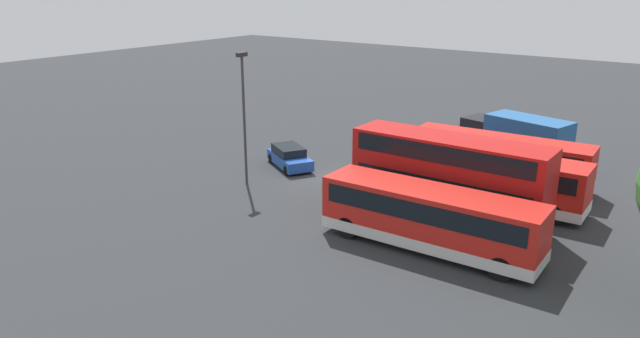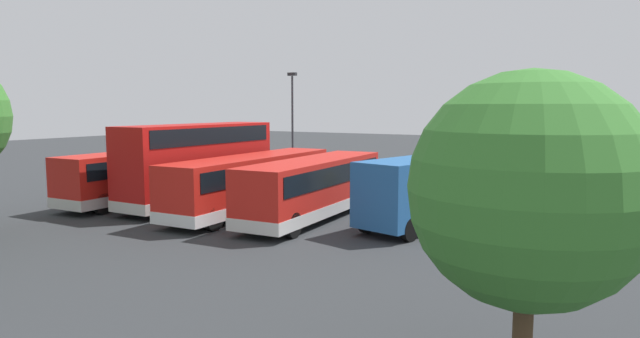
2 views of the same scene
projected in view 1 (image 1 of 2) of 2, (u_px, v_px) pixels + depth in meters
ground_plane at (319, 177)px, 38.40m from camera, size 140.00×140.00×0.00m
bus_single_deck_near_end at (499, 158)px, 36.75m from camera, size 3.17×11.04×2.95m
bus_single_deck_second at (477, 174)px, 33.85m from camera, size 3.00×12.13×2.95m
bus_double_decker_third at (448, 177)px, 30.72m from camera, size 2.67×10.33×4.55m
bus_single_deck_fourth at (430, 217)px, 27.75m from camera, size 2.90×10.61×2.95m
box_truck_blue at (516, 137)px, 41.22m from camera, size 4.18×7.88×3.20m
car_hatchback_silver at (289, 157)px, 40.14m from camera, size 3.62×4.49×1.43m
lamp_post_tall at (244, 109)px, 35.62m from camera, size 0.70×0.30×8.10m
waste_bin_yellow at (399, 131)px, 47.72m from camera, size 0.60×0.60×0.95m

